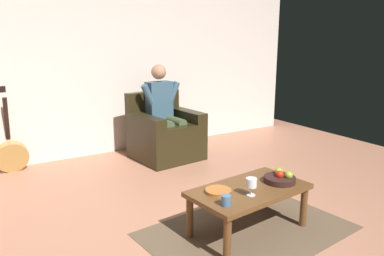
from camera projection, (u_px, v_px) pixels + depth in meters
The scene contains 10 objects.
wall_back at pixel (93, 63), 5.12m from camera, with size 6.75×0.06×2.55m, color beige.
rug at pixel (248, 230), 3.24m from camera, with size 1.70×1.16×0.01m, color brown.
armchair at pixel (165, 135), 5.15m from camera, with size 0.89×0.86×0.89m.
person_seated at pixel (164, 109), 5.07m from camera, with size 0.61×0.60×1.27m.
coffee_table at pixel (249, 194), 3.16m from camera, with size 1.05×0.65×0.40m.
guitar at pixel (11, 154), 4.62m from camera, with size 0.39×0.32×1.06m.
wine_glass_near at pixel (251, 184), 2.97m from camera, with size 0.09×0.09×0.15m.
fruit_bowl at pixel (280, 178), 3.27m from camera, with size 0.27×0.27×0.11m.
decorative_dish at pixel (218, 191), 3.05m from camera, with size 0.21×0.21×0.02m, color #AA5E25.
candle_jar at pixel (226, 200), 2.81m from camera, with size 0.08×0.08×0.08m, color #42678E.
Camera 1 is at (1.56, 2.01, 1.62)m, focal length 35.24 mm.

